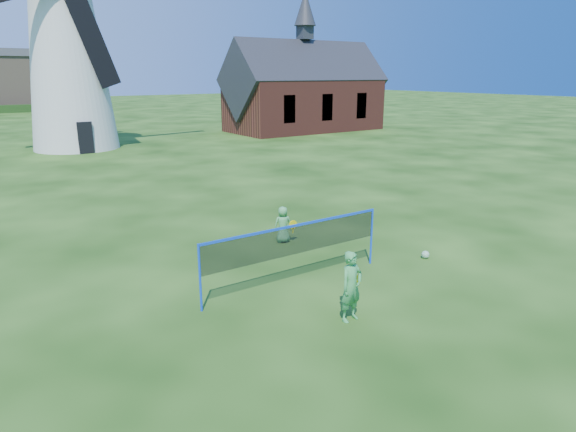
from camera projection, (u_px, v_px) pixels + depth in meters
The scene contains 7 objects.
ground at pixel (293, 279), 12.52m from camera, with size 220.00×220.00×0.00m, color black.
windmill at pixel (68, 60), 32.57m from camera, with size 13.39×5.55×17.40m.
chapel at pixel (304, 93), 44.33m from camera, with size 14.00×6.79×11.84m.
badminton_net at pixel (295, 241), 11.86m from camera, with size 5.05×0.05×1.55m.
player_girl at pixel (351, 286), 10.23m from camera, with size 0.71×0.42×1.52m.
player_boy at pixel (283, 225), 15.10m from camera, with size 0.67×0.50×1.12m.
play_ball at pixel (425, 255), 13.87m from camera, with size 0.22×0.22×0.22m, color green.
Camera 1 is at (-6.62, -9.51, 5.00)m, focal length 30.90 mm.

